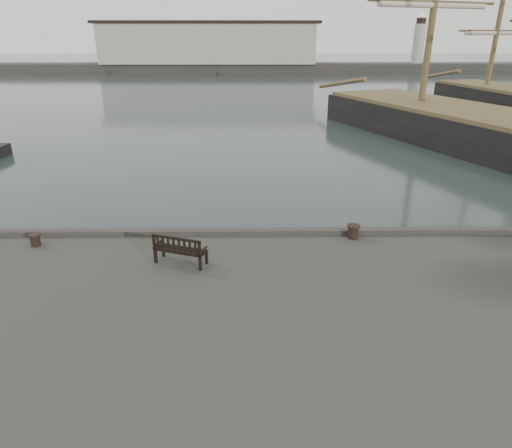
{
  "coord_description": "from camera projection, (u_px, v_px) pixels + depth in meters",
  "views": [
    {
      "loc": [
        1.28,
        -14.74,
        8.06
      ],
      "look_at": [
        1.44,
        -0.5,
        2.1
      ],
      "focal_mm": 32.0,
      "sensor_mm": 36.0,
      "label": 1
    }
  ],
  "objects": [
    {
      "name": "breakwater",
      "position": [
        224.0,
        52.0,
        99.85
      ],
      "size": [
        140.0,
        9.5,
        12.2
      ],
      "color": "#383530",
      "rests_on": "ground"
    },
    {
      "name": "bench",
      "position": [
        181.0,
        255.0,
        13.83
      ],
      "size": [
        1.7,
        1.06,
        0.93
      ],
      "rotation": [
        0.0,
        0.0,
        -0.34
      ],
      "color": "black",
      "rests_on": "quay"
    },
    {
      "name": "bollard_left",
      "position": [
        35.0,
        240.0,
        15.05
      ],
      "size": [
        0.49,
        0.49,
        0.41
      ],
      "primitive_type": "cylinder",
      "rotation": [
        0.0,
        0.0,
        -0.35
      ],
      "color": "black",
      "rests_on": "quay"
    },
    {
      "name": "ground",
      "position": [
        217.0,
        272.0,
        16.69
      ],
      "size": [
        400.0,
        400.0,
        0.0
      ],
      "primitive_type": "plane",
      "color": "black",
      "rests_on": "ground"
    },
    {
      "name": "bollard_right",
      "position": [
        353.0,
        232.0,
        15.58
      ],
      "size": [
        0.5,
        0.5,
        0.47
      ],
      "primitive_type": "cylinder",
      "rotation": [
        0.0,
        0.0,
        -0.1
      ],
      "color": "black",
      "rests_on": "quay"
    }
  ]
}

